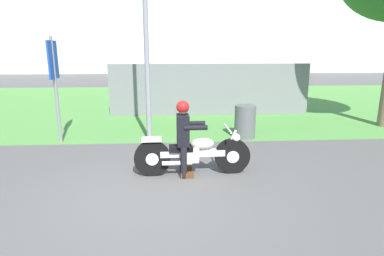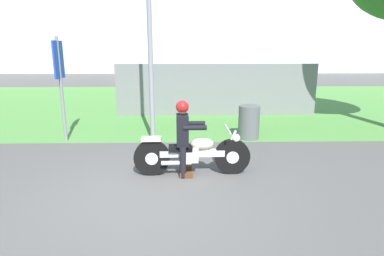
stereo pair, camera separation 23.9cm
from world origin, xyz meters
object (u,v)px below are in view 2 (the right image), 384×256
object	(u,v)px
motorcycle_lead	(193,154)
trash_can	(249,122)
rider_lead	(183,132)
sign_banner	(60,73)

from	to	relation	value
motorcycle_lead	trash_can	size ratio (longest dim) A/B	2.49
rider_lead	trash_can	xyz separation A→B (m)	(1.70, 2.44, -0.39)
motorcycle_lead	sign_banner	world-z (taller)	sign_banner
motorcycle_lead	sign_banner	distance (m)	4.17
rider_lead	trash_can	distance (m)	3.00
sign_banner	rider_lead	bearing A→B (deg)	-37.42
motorcycle_lead	rider_lead	distance (m)	0.46
trash_can	sign_banner	size ratio (longest dim) A/B	0.34
motorcycle_lead	sign_banner	size ratio (longest dim) A/B	0.84
trash_can	rider_lead	bearing A→B (deg)	-124.87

